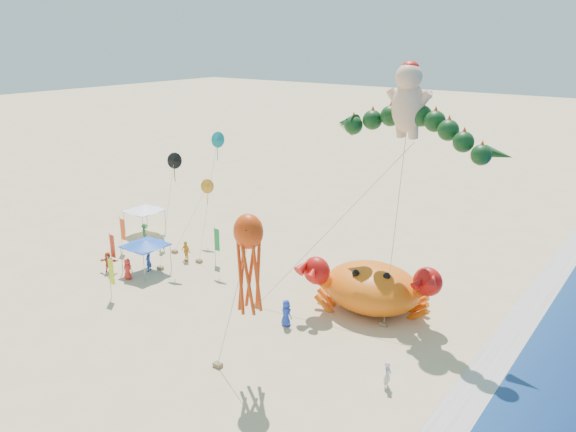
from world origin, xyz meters
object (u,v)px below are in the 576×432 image
at_px(cherub_kite, 408,98).
at_px(canopy_white, 144,209).
at_px(crab_inflatable, 371,286).
at_px(dragon_kite, 412,133).
at_px(canopy_blue, 145,243).
at_px(octopus_kite, 249,256).

relative_size(cherub_kite, canopy_white, 5.13).
bearing_deg(cherub_kite, canopy_white, -176.92).
bearing_deg(crab_inflatable, dragon_kite, 56.98).
bearing_deg(cherub_kite, dragon_kite, -36.79).
height_order(crab_inflatable, dragon_kite, dragon_kite).
bearing_deg(dragon_kite, canopy_blue, -159.88).
bearing_deg(dragon_kite, canopy_white, -178.03).
height_order(dragon_kite, canopy_white, dragon_kite).
height_order(cherub_kite, octopus_kite, cherub_kite).
distance_m(crab_inflatable, octopus_kite, 11.89).
distance_m(canopy_blue, canopy_white, 9.47).
xyz_separation_m(canopy_blue, canopy_white, (-7.34, 5.99, 0.00)).
relative_size(octopus_kite, canopy_white, 2.88).
bearing_deg(canopy_blue, cherub_kite, 22.07).
xyz_separation_m(cherub_kite, octopus_kite, (-2.52, -13.07, -7.24)).
distance_m(cherub_kite, octopus_kite, 15.15).
xyz_separation_m(crab_inflatable, dragon_kite, (1.33, 2.05, 10.30)).
height_order(octopus_kite, canopy_white, octopus_kite).
bearing_deg(octopus_kite, cherub_kite, 79.07).
bearing_deg(canopy_white, crab_inflatable, -2.65).
relative_size(cherub_kite, canopy_blue, 5.13).
relative_size(canopy_blue, canopy_white, 1.00).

